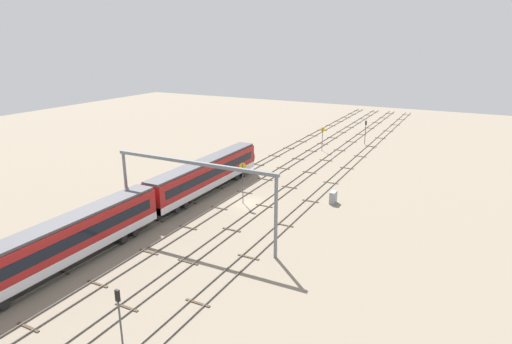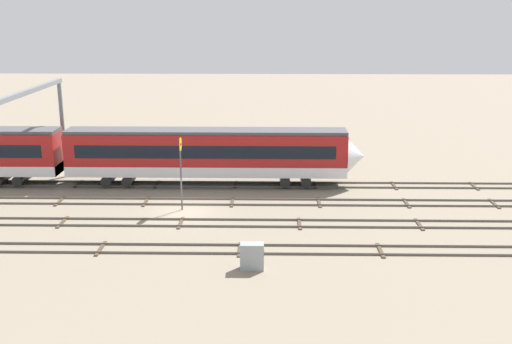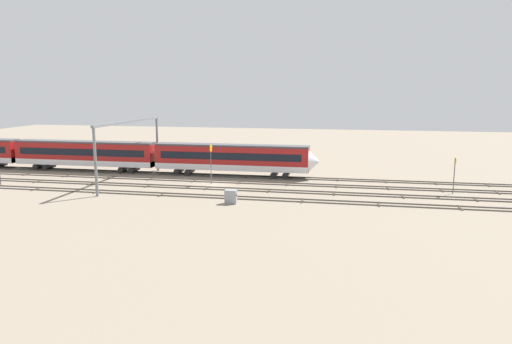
{
  "view_description": "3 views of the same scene",
  "coord_description": "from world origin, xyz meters",
  "px_view_note": "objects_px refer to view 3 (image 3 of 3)",
  "views": [
    {
      "loc": [
        -48.08,
        -26.08,
        21.17
      ],
      "look_at": [
        4.33,
        1.02,
        3.11
      ],
      "focal_mm": 30.18,
      "sensor_mm": 36.0,
      "label": 1
    },
    {
      "loc": [
        6.18,
        -43.69,
        15.13
      ],
      "look_at": [
        5.37,
        1.48,
        2.81
      ],
      "focal_mm": 42.75,
      "sensor_mm": 36.0,
      "label": 2
    },
    {
      "loc": [
        19.07,
        -63.84,
        13.42
      ],
      "look_at": [
        6.03,
        1.56,
        1.81
      ],
      "focal_mm": 33.63,
      "sensor_mm": 36.0,
      "label": 3
    }
  ],
  "objects_px": {
    "speed_sign_near_foreground": "(211,158)",
    "relay_cabinet": "(231,197)",
    "train": "(22,153)",
    "overhead_gantry": "(130,135)",
    "speed_sign_mid_trackside": "(455,170)"
  },
  "relations": [
    {
      "from": "overhead_gantry",
      "to": "speed_sign_mid_trackside",
      "type": "distance_m",
      "value": 44.61
    },
    {
      "from": "speed_sign_near_foreground",
      "to": "speed_sign_mid_trackside",
      "type": "relative_size",
      "value": 1.19
    },
    {
      "from": "train",
      "to": "relay_cabinet",
      "type": "xyz_separation_m",
      "value": [
        40.95,
        -17.58,
        -1.84
      ]
    },
    {
      "from": "speed_sign_near_foreground",
      "to": "relay_cabinet",
      "type": "bearing_deg",
      "value": -62.59
    },
    {
      "from": "relay_cabinet",
      "to": "speed_sign_mid_trackside",
      "type": "bearing_deg",
      "value": 21.95
    },
    {
      "from": "train",
      "to": "relay_cabinet",
      "type": "bearing_deg",
      "value": -23.23
    },
    {
      "from": "speed_sign_near_foreground",
      "to": "train",
      "type": "bearing_deg",
      "value": 169.24
    },
    {
      "from": "overhead_gantry",
      "to": "speed_sign_near_foreground",
      "type": "bearing_deg",
      "value": 2.63
    },
    {
      "from": "speed_sign_near_foreground",
      "to": "relay_cabinet",
      "type": "xyz_separation_m",
      "value": [
        5.64,
        -10.87,
        -2.92
      ]
    },
    {
      "from": "train",
      "to": "speed_sign_mid_trackside",
      "type": "height_order",
      "value": "train"
    },
    {
      "from": "speed_sign_near_foreground",
      "to": "speed_sign_mid_trackside",
      "type": "bearing_deg",
      "value": -0.05
    },
    {
      "from": "train",
      "to": "speed_sign_near_foreground",
      "type": "xyz_separation_m",
      "value": [
        35.31,
        -6.71,
        1.07
      ]
    },
    {
      "from": "train",
      "to": "overhead_gantry",
      "type": "xyz_separation_m",
      "value": [
        23.4,
        -7.26,
        4.15
      ]
    },
    {
      "from": "train",
      "to": "overhead_gantry",
      "type": "height_order",
      "value": "overhead_gantry"
    },
    {
      "from": "overhead_gantry",
      "to": "relay_cabinet",
      "type": "height_order",
      "value": "overhead_gantry"
    }
  ]
}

